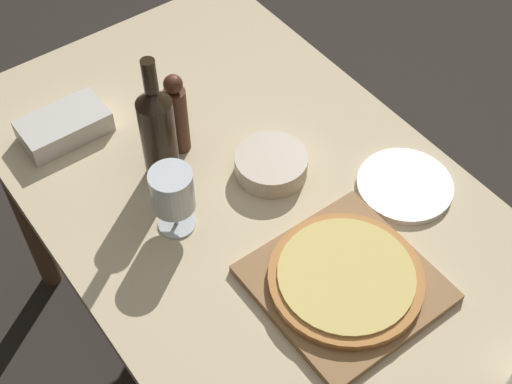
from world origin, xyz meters
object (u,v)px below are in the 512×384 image
(wine_glass, at_px, (172,192))
(small_bowl, at_px, (271,164))
(wine_bottle, at_px, (158,131))
(pizza, at_px, (346,277))
(pepper_mill, at_px, (177,115))

(wine_glass, distance_m, small_bowl, 0.25)
(wine_bottle, relative_size, small_bowl, 1.98)
(wine_bottle, bearing_deg, pizza, -74.58)
(pepper_mill, bearing_deg, wine_glass, -124.48)
(wine_bottle, distance_m, small_bowl, 0.25)
(pizza, xyz_separation_m, wine_bottle, (-0.12, 0.44, 0.09))
(pizza, bearing_deg, wine_glass, 119.60)
(pepper_mill, height_order, wine_glass, pepper_mill)
(wine_glass, height_order, small_bowl, wine_glass)
(pizza, xyz_separation_m, wine_glass, (-0.18, 0.31, 0.07))
(pepper_mill, relative_size, wine_glass, 1.33)
(wine_glass, bearing_deg, small_bowl, -0.21)
(wine_bottle, xyz_separation_m, wine_glass, (-0.05, -0.13, -0.02))
(pizza, distance_m, wine_glass, 0.36)
(wine_bottle, height_order, small_bowl, wine_bottle)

